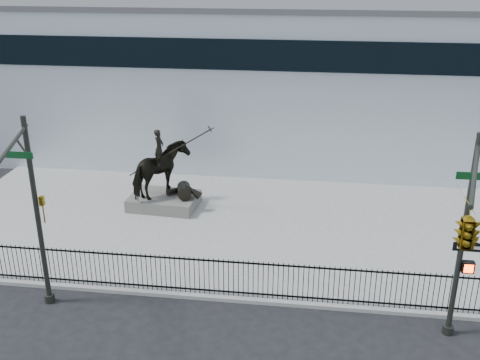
# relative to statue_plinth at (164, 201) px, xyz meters

# --- Properties ---
(ground) EXTENTS (120.00, 120.00, 0.00)m
(ground) POSITION_rel_statue_plinth_xyz_m (4.92, -8.59, -0.46)
(ground) COLOR black
(ground) RESTS_ON ground
(plaza) EXTENTS (30.00, 12.00, 0.15)m
(plaza) POSITION_rel_statue_plinth_xyz_m (4.92, -1.59, -0.38)
(plaza) COLOR gray
(plaza) RESTS_ON ground
(building) EXTENTS (44.00, 14.00, 9.00)m
(building) POSITION_rel_statue_plinth_xyz_m (4.92, 11.41, 4.04)
(building) COLOR silver
(building) RESTS_ON ground
(picket_fence) EXTENTS (22.10, 0.10, 1.50)m
(picket_fence) POSITION_rel_statue_plinth_xyz_m (4.92, -7.34, 0.45)
(picket_fence) COLOR black
(picket_fence) RESTS_ON plaza
(statue_plinth) EXTENTS (3.42, 2.48, 0.61)m
(statue_plinth) POSITION_rel_statue_plinth_xyz_m (0.00, 0.00, 0.00)
(statue_plinth) COLOR #585651
(statue_plinth) RESTS_ON plaza
(equestrian_statue) EXTENTS (4.16, 2.73, 3.54)m
(equestrian_statue) POSITION_rel_statue_plinth_xyz_m (0.06, -0.00, 1.58)
(equestrian_statue) COLOR black
(equestrian_statue) RESTS_ON statue_plinth
(traffic_signal_left) EXTENTS (1.52, 4.84, 7.00)m
(traffic_signal_left) POSITION_rel_statue_plinth_xyz_m (-1.83, -9.21, 3.58)
(traffic_signal_left) COLOR #262823
(traffic_signal_left) RESTS_ON ground
(traffic_signal_right) EXTENTS (2.17, 6.86, 7.00)m
(traffic_signal_right) POSITION_rel_statue_plinth_xyz_m (11.38, -10.59, 4.40)
(traffic_signal_right) COLOR #262823
(traffic_signal_right) RESTS_ON ground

